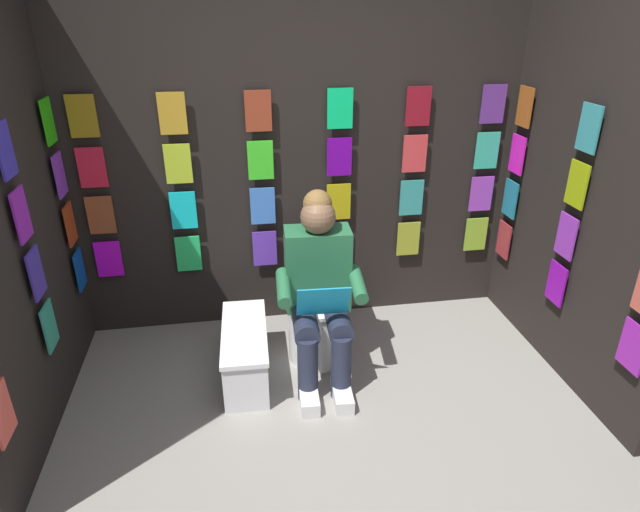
# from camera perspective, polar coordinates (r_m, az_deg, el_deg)

# --- Properties ---
(ground_plane) EXTENTS (30.00, 30.00, 0.00)m
(ground_plane) POSITION_cam_1_polar(r_m,az_deg,el_deg) (2.85, 3.27, -24.22)
(ground_plane) COLOR gray
(display_wall_back) EXTENTS (3.16, 0.14, 2.45)m
(display_wall_back) POSITION_cam_1_polar(r_m,az_deg,el_deg) (3.74, -2.27, 10.53)
(display_wall_back) COLOR black
(display_wall_back) RESTS_ON ground
(display_wall_left) EXTENTS (0.14, 1.74, 2.45)m
(display_wall_left) POSITION_cam_1_polar(r_m,az_deg,el_deg) (3.49, 26.82, 6.76)
(display_wall_left) COLOR black
(display_wall_left) RESTS_ON ground
(display_wall_right) EXTENTS (0.14, 1.74, 2.45)m
(display_wall_right) POSITION_cam_1_polar(r_m,az_deg,el_deg) (3.05, -30.65, 3.57)
(display_wall_right) COLOR black
(display_wall_right) RESTS_ON ground
(toilet) EXTENTS (0.41, 0.56, 0.77)m
(toilet) POSITION_cam_1_polar(r_m,az_deg,el_deg) (3.58, -0.45, -5.69)
(toilet) COLOR white
(toilet) RESTS_ON ground
(person_reading) EXTENTS (0.54, 0.70, 1.19)m
(person_reading) POSITION_cam_1_polar(r_m,az_deg,el_deg) (3.25, -0.03, -3.58)
(person_reading) COLOR #286B42
(person_reading) RESTS_ON ground
(comic_longbox_near) EXTENTS (0.30, 0.74, 0.34)m
(comic_longbox_near) POSITION_cam_1_polar(r_m,az_deg,el_deg) (3.47, -7.94, -10.17)
(comic_longbox_near) COLOR silver
(comic_longbox_near) RESTS_ON ground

